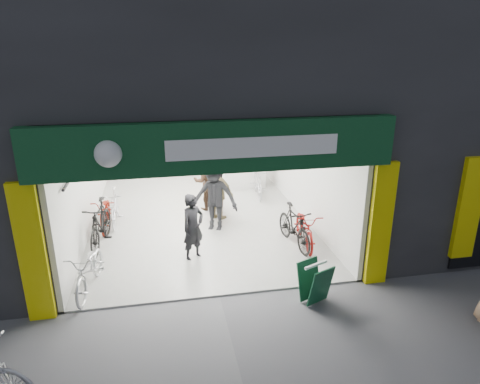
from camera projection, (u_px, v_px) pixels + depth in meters
name	position (u px, v px, depth m)	size (l,w,h in m)	color
ground	(220.00, 297.00, 8.42)	(60.00, 60.00, 0.00)	#56565B
building	(223.00, 58.00, 11.77)	(17.00, 10.27, 8.00)	#232326
bike_left_front	(90.00, 269.00, 8.51)	(0.62, 1.78, 0.93)	#AEAFB3
bike_left_midfront	(100.00, 224.00, 10.32)	(0.54, 1.92, 1.16)	black
bike_left_midback	(106.00, 212.00, 11.44)	(0.59, 1.68, 0.88)	maroon
bike_left_back	(114.00, 207.00, 11.67)	(0.46, 1.62, 0.98)	silver
bike_right_front	(294.00, 227.00, 10.35)	(0.49, 1.73, 1.04)	black
bike_right_mid	(305.00, 227.00, 10.46)	(0.61, 1.74, 0.91)	maroon
bike_right_back	(258.00, 182.00, 13.71)	(0.46, 1.62, 0.97)	#B4B4B9
customer_a	(193.00, 228.00, 9.64)	(0.58, 0.38, 1.58)	black
customer_b	(208.00, 182.00, 12.51)	(0.86, 0.67, 1.76)	#3B261A
customer_c	(214.00, 196.00, 11.10)	(1.24, 0.71, 1.92)	black
customer_d	(219.00, 193.00, 11.81)	(0.92, 0.38, 1.58)	olive
sandwich_board	(315.00, 282.00, 8.13)	(0.67, 0.68, 0.79)	#114429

